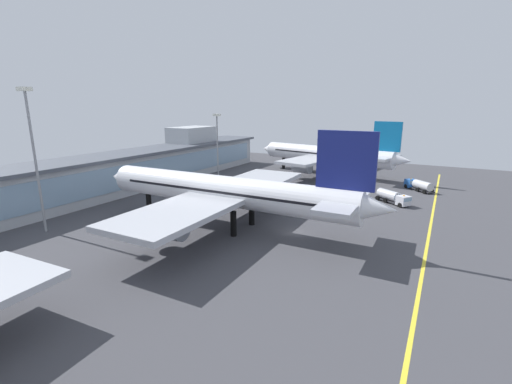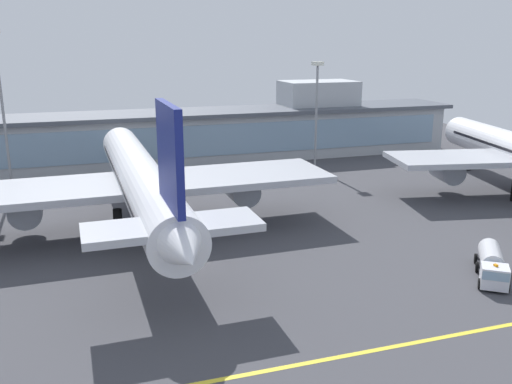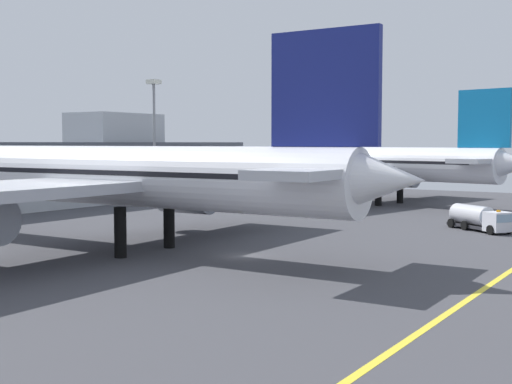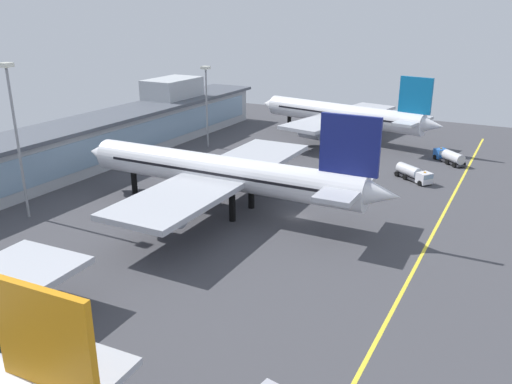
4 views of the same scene
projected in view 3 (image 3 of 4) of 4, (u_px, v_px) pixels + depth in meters
The scene contains 6 objects.
ground_plane at pixel (244, 256), 62.30m from camera, with size 189.11×189.11×0.00m, color #424247.
taxiway_centreline_stripe at pixel (493, 283), 50.40m from camera, with size 151.29×0.50×0.01m, color yellow.
airliner_near_right at pixel (117, 177), 65.78m from camera, with size 49.90×60.77×19.04m.
airliner_far_right at pixel (374, 164), 116.16m from camera, with size 44.47×54.26×18.20m.
baggage_tug_near at pixel (481, 218), 79.92m from camera, with size 7.28×8.74×2.90m.
apron_light_mast_east at pixel (154, 122), 110.25m from camera, with size 1.80×1.80×20.31m.
Camera 3 is at (-51.27, -34.39, 10.27)m, focal length 48.28 mm.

